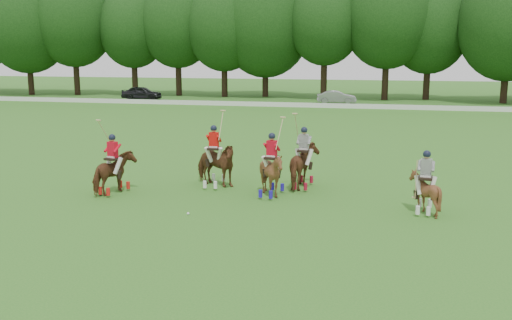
% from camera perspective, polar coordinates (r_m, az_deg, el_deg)
% --- Properties ---
extents(ground, '(180.00, 180.00, 0.00)m').
position_cam_1_polar(ground, '(18.08, -9.86, -6.54)').
color(ground, '#2C6E1F').
rests_on(ground, ground).
extents(tree_line, '(117.98, 14.32, 14.75)m').
position_cam_1_polar(tree_line, '(64.32, 7.19, 13.41)').
color(tree_line, black).
rests_on(tree_line, ground).
extents(boundary_rail, '(120.00, 0.10, 0.44)m').
position_cam_1_polar(boundary_rail, '(54.55, 5.65, 5.48)').
color(boundary_rail, white).
rests_on(boundary_rail, ground).
extents(car_left, '(4.47, 2.07, 1.48)m').
position_cam_1_polar(car_left, '(64.13, -11.35, 6.60)').
color(car_left, black).
rests_on(car_left, ground).
extents(car_mid, '(4.07, 1.76, 1.30)m').
position_cam_1_polar(car_mid, '(58.77, 8.06, 6.23)').
color(car_mid, gray).
rests_on(car_mid, ground).
extents(polo_red_a, '(1.26, 2.01, 2.82)m').
position_cam_1_polar(polo_red_a, '(22.25, -14.04, -1.21)').
color(polo_red_a, '#512915').
rests_on(polo_red_a, ground).
extents(polo_red_b, '(1.82, 1.57, 3.01)m').
position_cam_1_polar(polo_red_b, '(22.77, -4.21, -0.42)').
color(polo_red_b, '#512915').
rests_on(polo_red_b, ground).
extents(polo_red_c, '(1.60, 1.74, 2.93)m').
position_cam_1_polar(polo_red_c, '(21.21, 1.58, -1.35)').
color(polo_red_c, '#512915').
rests_on(polo_red_c, ground).
extents(polo_stripe_a, '(1.30, 2.11, 2.98)m').
position_cam_1_polar(polo_stripe_a, '(22.52, 4.78, -0.59)').
color(polo_stripe_a, '#512915').
rests_on(polo_stripe_a, ground).
extents(polo_stripe_b, '(1.26, 1.39, 2.13)m').
position_cam_1_polar(polo_stripe_b, '(19.84, 16.52, -3.02)').
color(polo_stripe_b, '#512915').
rests_on(polo_stripe_b, ground).
extents(polo_ball, '(0.09, 0.09, 0.09)m').
position_cam_1_polar(polo_ball, '(19.13, -6.80, -5.34)').
color(polo_ball, white).
rests_on(polo_ball, ground).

